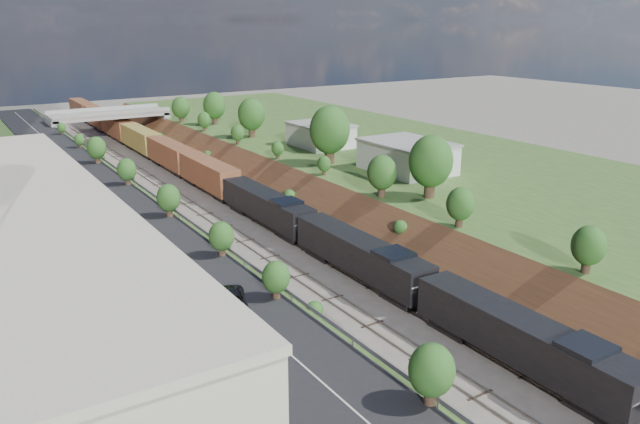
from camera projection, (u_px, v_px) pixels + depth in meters
platform_right at (420, 169)px, 100.20m from camera, size 44.00×180.00×5.00m
embankment_left at (152, 231)px, 78.53m from camera, size 10.00×180.00×10.00m
embankment_right at (302, 205)px, 89.74m from camera, size 10.00×180.00×10.00m
rail_left_track at (214, 220)px, 82.78m from camera, size 1.58×180.00×0.18m
rail_right_track at (249, 213)px, 85.43m from camera, size 1.58×180.00×0.18m
road at (112, 198)px, 74.75m from camera, size 8.00×180.00×0.10m
guardrail at (146, 189)px, 76.53m from camera, size 0.10×171.00×0.70m
commercial_building at (21, 243)px, 49.58m from camera, size 14.30×62.30×7.00m
overpass at (109, 121)px, 132.80m from camera, size 24.50×8.30×7.40m
white_building_near at (407, 157)px, 87.57m from camera, size 9.00×12.00×4.00m
white_building_far at (321, 136)px, 105.16m from camera, size 8.00×10.00×3.60m
tree_right_large at (431, 162)px, 73.86m from camera, size 5.25×5.25×7.61m
tree_left_crest at (312, 295)px, 43.71m from camera, size 2.45×2.45×3.55m
freight_train at (174, 156)px, 108.58m from camera, size 3.29×166.97×4.85m
suv at (230, 304)px, 44.82m from camera, size 4.21×6.27×1.60m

